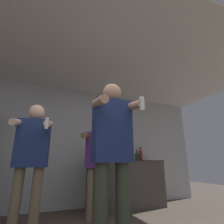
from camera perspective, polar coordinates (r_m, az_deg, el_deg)
name	(u,v)px	position (r m, az deg, el deg)	size (l,w,h in m)	color
wall_back	(60,144)	(3.98, -16.66, -10.10)	(7.00, 0.06, 2.55)	#B2B7BC
ceiling_slab	(76,57)	(3.09, -11.57, 17.17)	(7.00, 3.23, 0.05)	silver
counter	(126,183)	(4.05, 4.56, -22.19)	(1.62, 0.65, 0.95)	#47423D
bottle_tall_gin	(106,156)	(3.88, -1.85, -14.09)	(0.09, 0.09, 0.25)	#563314
bottle_green_wine	(137,156)	(4.21, 8.21, -14.15)	(0.09, 0.09, 0.25)	#194723
bottle_dark_rum	(141,155)	(4.26, 9.31, -13.74)	(0.08, 0.08, 0.30)	maroon
bottle_short_whiskey	(96,156)	(3.80, -5.36, -13.96)	(0.07, 0.07, 0.26)	black
person_woman_foreground	(112,151)	(1.86, 0.10, -12.57)	(0.48, 0.46, 1.77)	#38422D
person_man_side	(31,154)	(2.57, -24.83, -12.36)	(0.52, 0.49, 1.68)	#75664C
person_spectator_back	(97,155)	(3.14, -4.91, -13.79)	(0.59, 0.61, 1.65)	#75664C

